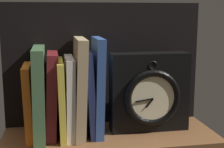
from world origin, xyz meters
TOP-DOWN VIEW (x-y plane):
  - ground_plane at (0.00, 0.00)cm, footprint 55.98×22.22cm
  - back_panel at (0.00, 10.51)cm, footprint 55.98×1.20cm
  - book_orange_pandolfini at (-20.70, 1.69)cm, footprint 2.32×13.23cm
  - book_green_romantic at (-18.03, 1.69)cm, footprint 3.15×16.44cm
  - book_maroon_dawkins at (-15.00, 1.69)cm, footprint 3.72×12.35cm
  - book_yellow_seinlanguage at (-12.59, 1.69)cm, footprint 1.91×15.49cm
  - book_white_catcher at (-10.44, 1.69)cm, footprint 2.40×14.88cm
  - book_tan_shortstories at (-7.83, 1.69)cm, footprint 3.57×15.56cm
  - book_navy_bierce at (-5.38, 1.69)cm, footprint 2.93×12.95cm
  - book_blue_modern at (-3.12, 1.69)cm, footprint 2.91×13.15cm
  - framed_clock at (11.04, 1.40)cm, footprint 21.19×7.24cm

SIDE VIEW (x-z plane):
  - ground_plane at x=0.00cm, z-range -2.50..0.00cm
  - book_orange_pandolfini at x=-20.70cm, z-range -0.02..18.87cm
  - book_yellow_seinlanguage at x=-12.59cm, z-range -0.01..19.83cm
  - book_white_catcher at x=-10.44cm, z-range -0.01..20.56cm
  - framed_clock at x=11.04cm, z-range -0.15..21.03cm
  - book_maroon_dawkins at x=-15.00cm, z-range -0.05..21.84cm
  - book_navy_bierce at x=-5.38cm, z-range -0.03..22.24cm
  - book_green_romantic at x=-18.03cm, z-range -0.02..23.22cm
  - book_tan_shortstories at x=-7.83cm, z-range -0.04..25.39cm
  - book_blue_modern at x=-3.12cm, z-range -0.03..25.42cm
  - back_panel at x=0.00cm, z-range 0.00..34.48cm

